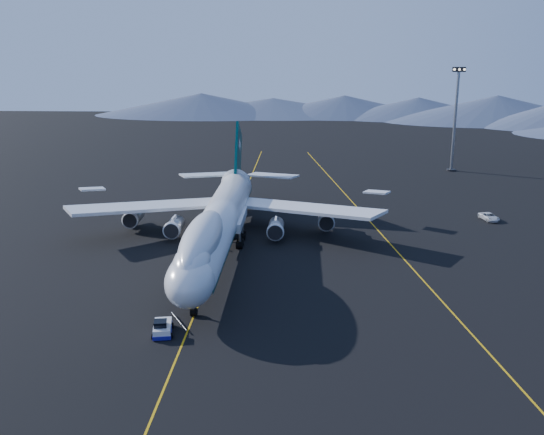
{
  "coord_description": "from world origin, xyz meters",
  "views": [
    {
      "loc": [
        14.11,
        -100.3,
        34.22
      ],
      "look_at": [
        9.06,
        1.6,
        6.0
      ],
      "focal_mm": 40.0,
      "sensor_mm": 36.0,
      "label": 1
    }
  ],
  "objects_px": {
    "pushback_tug": "(163,329)",
    "floodlight_mast": "(455,119)",
    "service_van": "(489,217)",
    "boeing_747": "(219,220)"
  },
  "relations": [
    {
      "from": "boeing_747",
      "to": "floodlight_mast",
      "type": "height_order",
      "value": "floodlight_mast"
    },
    {
      "from": "boeing_747",
      "to": "service_van",
      "type": "relative_size",
      "value": 13.41
    },
    {
      "from": "boeing_747",
      "to": "floodlight_mast",
      "type": "distance_m",
      "value": 97.4
    },
    {
      "from": "pushback_tug",
      "to": "floodlight_mast",
      "type": "distance_m",
      "value": 126.2
    },
    {
      "from": "boeing_747",
      "to": "pushback_tug",
      "type": "distance_m",
      "value": 32.41
    },
    {
      "from": "pushback_tug",
      "to": "service_van",
      "type": "distance_m",
      "value": 78.88
    },
    {
      "from": "pushback_tug",
      "to": "service_van",
      "type": "relative_size",
      "value": 0.88
    },
    {
      "from": "service_van",
      "to": "floodlight_mast",
      "type": "height_order",
      "value": "floodlight_mast"
    },
    {
      "from": "boeing_747",
      "to": "service_van",
      "type": "height_order",
      "value": "boeing_747"
    },
    {
      "from": "pushback_tug",
      "to": "floodlight_mast",
      "type": "xyz_separation_m",
      "value": [
        61.13,
        109.45,
        14.44
      ]
    }
  ]
}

